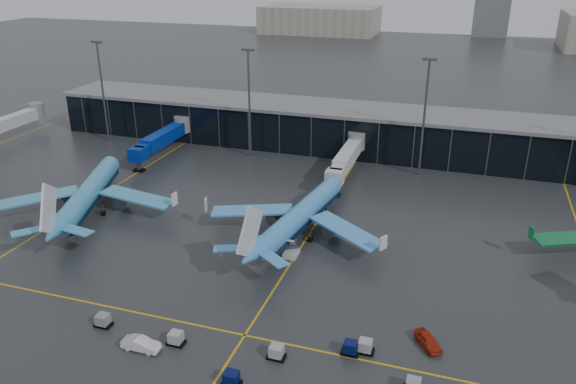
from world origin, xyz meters
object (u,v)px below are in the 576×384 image
(airliner_klm_near, at_px, (301,203))
(service_van_white, at_px, (141,344))
(airliner_arkefly, at_px, (87,181))
(baggage_carts, at_px, (270,352))
(mobile_airstair, at_px, (291,251))
(service_van_red, at_px, (428,341))

(airliner_klm_near, bearing_deg, service_van_white, -96.92)
(airliner_arkefly, xyz_separation_m, baggage_carts, (46.52, -29.02, -5.43))
(mobile_airstair, xyz_separation_m, service_van_white, (-10.33, -28.24, 0.04))
(baggage_carts, xyz_separation_m, service_van_red, (17.90, 8.14, 0.03))
(airliner_arkefly, relative_size, airliner_klm_near, 1.05)
(service_van_red, bearing_deg, airliner_klm_near, 99.04)
(mobile_airstair, bearing_deg, baggage_carts, -79.57)
(baggage_carts, distance_m, service_van_white, 15.99)
(airliner_arkefly, distance_m, service_van_red, 67.94)
(baggage_carts, bearing_deg, mobile_airstair, 102.03)
(airliner_arkefly, bearing_deg, baggage_carts, -51.16)
(baggage_carts, bearing_deg, airliner_arkefly, 148.05)
(baggage_carts, distance_m, mobile_airstair, 25.25)
(airliner_klm_near, relative_size, baggage_carts, 0.91)
(service_van_white, bearing_deg, mobile_airstair, -21.52)
(airliner_klm_near, bearing_deg, service_van_red, -37.32)
(airliner_klm_near, height_order, baggage_carts, airliner_klm_near)
(service_van_white, bearing_deg, service_van_red, -72.19)
(baggage_carts, bearing_deg, airliner_klm_near, 100.48)
(mobile_airstair, distance_m, service_van_white, 30.07)
(mobile_airstair, relative_size, service_van_red, 0.74)
(airliner_klm_near, xyz_separation_m, service_van_red, (23.89, -24.21, -5.12))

